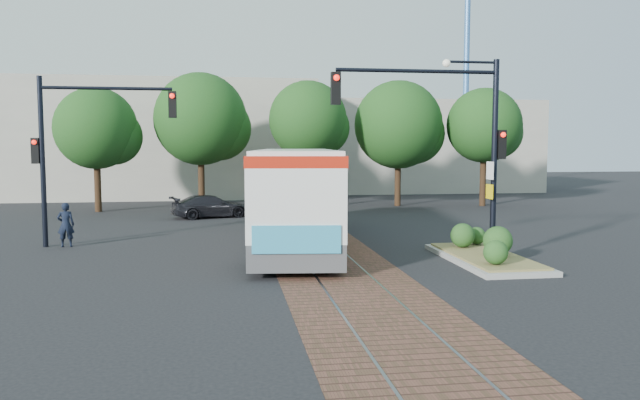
{
  "coord_description": "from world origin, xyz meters",
  "views": [
    {
      "loc": [
        -3.16,
        -19.12,
        3.58
      ],
      "look_at": [
        0.26,
        3.3,
        1.6
      ],
      "focal_mm": 35.0,
      "sensor_mm": 36.0,
      "label": 1
    }
  ],
  "objects_px": {
    "city_bus": "(296,191)",
    "signal_pole_left": "(75,138)",
    "officer": "(66,225)",
    "traffic_island": "(485,250)",
    "signal_pole_main": "(457,127)",
    "parked_car": "(211,206)"
  },
  "relations": [
    {
      "from": "city_bus",
      "to": "signal_pole_left",
      "type": "xyz_separation_m",
      "value": [
        -7.77,
        0.55,
        1.95
      ]
    },
    {
      "from": "signal_pole_left",
      "to": "officer",
      "type": "distance_m",
      "value": 3.1
    },
    {
      "from": "traffic_island",
      "to": "officer",
      "type": "distance_m",
      "value": 14.41
    },
    {
      "from": "signal_pole_main",
      "to": "signal_pole_left",
      "type": "height_order",
      "value": "signal_pole_main"
    },
    {
      "from": "officer",
      "to": "signal_pole_left",
      "type": "bearing_deg",
      "value": -168.26
    },
    {
      "from": "signal_pole_main",
      "to": "officer",
      "type": "xyz_separation_m",
      "value": [
        -12.63,
        4.67,
        -3.37
      ]
    },
    {
      "from": "city_bus",
      "to": "signal_pole_left",
      "type": "height_order",
      "value": "signal_pole_left"
    },
    {
      "from": "parked_car",
      "to": "traffic_island",
      "type": "bearing_deg",
      "value": -164.63
    },
    {
      "from": "signal_pole_left",
      "to": "city_bus",
      "type": "bearing_deg",
      "value": -4.07
    },
    {
      "from": "city_bus",
      "to": "traffic_island",
      "type": "xyz_separation_m",
      "value": [
        5.42,
        -4.34,
        -1.59
      ]
    },
    {
      "from": "signal_pole_main",
      "to": "parked_car",
      "type": "xyz_separation_m",
      "value": [
        -7.77,
        13.1,
        -3.6
      ]
    },
    {
      "from": "signal_pole_main",
      "to": "parked_car",
      "type": "distance_m",
      "value": 15.65
    },
    {
      "from": "city_bus",
      "to": "traffic_island",
      "type": "distance_m",
      "value": 7.12
    },
    {
      "from": "officer",
      "to": "signal_pole_main",
      "type": "bearing_deg",
      "value": 153.4
    },
    {
      "from": "officer",
      "to": "parked_car",
      "type": "xyz_separation_m",
      "value": [
        4.86,
        8.42,
        -0.23
      ]
    },
    {
      "from": "city_bus",
      "to": "parked_car",
      "type": "bearing_deg",
      "value": 116.92
    },
    {
      "from": "traffic_island",
      "to": "signal_pole_left",
      "type": "bearing_deg",
      "value": 159.64
    },
    {
      "from": "signal_pole_left",
      "to": "parked_car",
      "type": "height_order",
      "value": "signal_pole_left"
    },
    {
      "from": "officer",
      "to": "parked_car",
      "type": "distance_m",
      "value": 9.73
    },
    {
      "from": "signal_pole_main",
      "to": "signal_pole_left",
      "type": "relative_size",
      "value": 1.0
    },
    {
      "from": "traffic_island",
      "to": "signal_pole_main",
      "type": "height_order",
      "value": "signal_pole_main"
    },
    {
      "from": "signal_pole_main",
      "to": "parked_car",
      "type": "height_order",
      "value": "signal_pole_main"
    }
  ]
}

